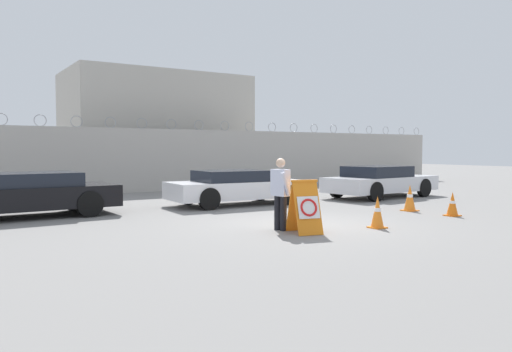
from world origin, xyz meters
TOP-DOWN VIEW (x-y plane):
  - ground_plane at (0.00, 0.00)m, footprint 90.00×90.00m
  - perimeter_wall at (-0.00, 11.15)m, footprint 36.00×0.30m
  - building_block at (2.50, 15.91)m, footprint 9.12×5.39m
  - barricade_sign at (-0.69, -1.03)m, footprint 0.73×0.88m
  - security_guard at (-0.92, -0.43)m, footprint 0.36×0.64m
  - traffic_cone_near at (4.50, -0.98)m, footprint 0.36×0.36m
  - traffic_cone_mid at (1.18, -1.37)m, footprint 0.35×0.35m
  - traffic_cone_far at (4.41, 0.42)m, footprint 0.40×0.40m
  - parked_car_front_coupe at (-5.44, 5.03)m, footprint 4.82×2.14m
  - parked_car_rear_sedan at (0.84, 4.61)m, footprint 4.58×2.05m
  - parked_car_far_side at (6.83, 3.90)m, footprint 4.92×2.36m

SIDE VIEW (x-z plane):
  - ground_plane at x=0.00m, z-range 0.00..0.00m
  - traffic_cone_near at x=4.50m, z-range 0.00..0.66m
  - traffic_cone_mid at x=1.18m, z-range 0.00..0.75m
  - traffic_cone_far at x=4.41m, z-range 0.00..0.78m
  - barricade_sign at x=-0.69m, z-range 0.00..1.17m
  - parked_car_rear_sedan at x=0.84m, z-range 0.02..1.17m
  - parked_car_far_side at x=6.83m, z-range 0.02..1.22m
  - parked_car_front_coupe at x=-5.44m, z-range 0.03..1.23m
  - security_guard at x=-0.92m, z-range 0.08..1.72m
  - perimeter_wall at x=0.00m, z-range -0.22..2.97m
  - building_block at x=2.50m, z-range 0.00..5.78m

